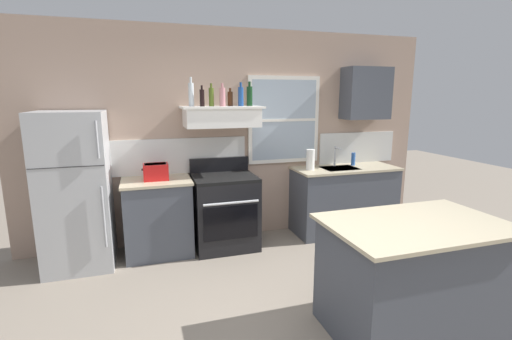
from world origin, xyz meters
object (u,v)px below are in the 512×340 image
object	(u,v)px
bottle_olive_oil_square	(211,97)
paper_towel_roll	(310,160)
bottle_clear_tall	(191,94)
bottle_blue_liqueur	(241,96)
toaster	(156,172)
bottle_rose_pink	(222,97)
bottle_balsamic_dark	(202,98)
dish_soap_bottle	(353,159)
refrigerator	(76,191)
kitchen_island	(412,276)
bottle_dark_green_wine	(249,96)
stove_range	(225,211)
bottle_brown_stout	(230,99)

from	to	relation	value
bottle_olive_oil_square	paper_towel_roll	bearing A→B (deg)	-1.85
bottle_clear_tall	bottle_blue_liqueur	world-z (taller)	bottle_clear_tall
toaster	bottle_blue_liqueur	bearing A→B (deg)	2.60
bottle_clear_tall	bottle_blue_liqueur	distance (m)	0.59
bottle_rose_pink	toaster	bearing A→B (deg)	-177.60
bottle_balsamic_dark	dish_soap_bottle	size ratio (longest dim) A/B	1.35
bottle_olive_oil_square	refrigerator	bearing A→B (deg)	-176.19
kitchen_island	refrigerator	bearing A→B (deg)	142.90
bottle_balsamic_dark	toaster	bearing A→B (deg)	-175.44
toaster	bottle_olive_oil_square	xyz separation A→B (m)	(0.68, 0.05, 0.85)
bottle_clear_tall	bottle_blue_liqueur	xyz separation A→B (m)	(0.59, -0.05, -0.02)
bottle_rose_pink	bottle_dark_green_wine	bearing A→B (deg)	7.61
toaster	bottle_dark_green_wine	bearing A→B (deg)	3.97
bottle_balsamic_dark	dish_soap_bottle	xyz separation A→B (m)	(2.11, 0.06, -0.85)
stove_range	bottle_rose_pink	bearing A→B (deg)	81.60
bottle_clear_tall	bottle_rose_pink	xyz separation A→B (m)	(0.36, -0.06, -0.03)
bottle_rose_pink	dish_soap_bottle	bearing A→B (deg)	2.32
bottle_blue_liqueur	bottle_clear_tall	bearing A→B (deg)	175.20
bottle_dark_green_wine	bottle_blue_liqueur	bearing A→B (deg)	-164.40
bottle_olive_oil_square	kitchen_island	size ratio (longest dim) A/B	0.19
toaster	bottle_rose_pink	distance (m)	1.17
bottle_balsamic_dark	bottle_brown_stout	bearing A→B (deg)	5.40
bottle_rose_pink	bottle_dark_green_wine	size ratio (longest dim) A/B	0.92
bottle_olive_oil_square	dish_soap_bottle	bearing A→B (deg)	1.67
bottle_dark_green_wine	paper_towel_roll	bearing A→B (deg)	-4.98
bottle_blue_liqueur	bottle_dark_green_wine	world-z (taller)	bottle_dark_green_wine
bottle_balsamic_dark	dish_soap_bottle	world-z (taller)	bottle_balsamic_dark
bottle_rose_pink	paper_towel_roll	bearing A→B (deg)	-1.20
stove_range	paper_towel_roll	distance (m)	1.31
bottle_brown_stout	paper_towel_roll	distance (m)	1.32
bottle_brown_stout	bottle_clear_tall	bearing A→B (deg)	177.74
refrigerator	bottle_balsamic_dark	xyz separation A→B (m)	(1.42, 0.10, 0.99)
bottle_blue_liqueur	paper_towel_roll	size ratio (longest dim) A/B	1.04
refrigerator	bottle_blue_liqueur	size ratio (longest dim) A/B	6.09
toaster	bottle_clear_tall	size ratio (longest dim) A/B	0.88
bottle_olive_oil_square	bottle_rose_pink	bearing A→B (deg)	-7.75
bottle_clear_tall	bottle_dark_green_wine	xyz separation A→B (m)	(0.71, -0.02, -0.02)
stove_range	bottle_rose_pink	size ratio (longest dim) A/B	4.07
toaster	kitchen_island	size ratio (longest dim) A/B	0.21
bottle_olive_oil_square	bottle_blue_liqueur	distance (m)	0.36
bottle_brown_stout	kitchen_island	size ratio (longest dim) A/B	0.15
stove_range	bottle_rose_pink	world-z (taller)	bottle_rose_pink
bottle_clear_tall	bottle_balsamic_dark	distance (m)	0.13
toaster	bottle_brown_stout	distance (m)	1.24
paper_towel_roll	bottle_dark_green_wine	bearing A→B (deg)	175.02
bottle_olive_oil_square	dish_soap_bottle	xyz separation A→B (m)	(2.00, 0.06, -0.86)
refrigerator	bottle_brown_stout	xyz separation A→B (m)	(1.76, 0.13, 0.98)
stove_range	bottle_dark_green_wine	size ratio (longest dim) A/B	3.73
stove_range	bottle_balsamic_dark	size ratio (longest dim) A/B	4.49
bottle_clear_tall	paper_towel_roll	world-z (taller)	bottle_clear_tall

